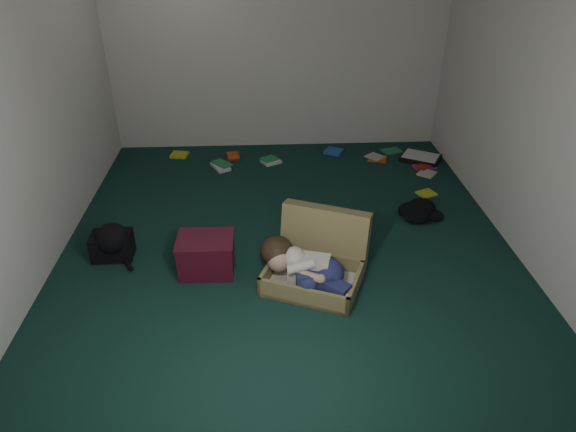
{
  "coord_description": "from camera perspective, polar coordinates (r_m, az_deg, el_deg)",
  "views": [
    {
      "loc": [
        -0.2,
        -3.92,
        2.6
      ],
      "look_at": [
        0.0,
        -0.15,
        0.35
      ],
      "focal_mm": 32.0,
      "sensor_mm": 36.0,
      "label": 1
    }
  ],
  "objects": [
    {
      "name": "floor",
      "position": [
        4.7,
        -0.1,
        -2.73
      ],
      "size": [
        4.5,
        4.5,
        0.0
      ],
      "primitive_type": "plane",
      "color": "#102E27",
      "rests_on": "ground"
    },
    {
      "name": "wall_front",
      "position": [
        2.12,
        3.0,
        -6.97
      ],
      "size": [
        4.5,
        0.0,
        4.5
      ],
      "primitive_type": "plane",
      "rotation": [
        -1.57,
        0.0,
        0.0
      ],
      "color": "silver",
      "rests_on": "ground"
    },
    {
      "name": "backpack",
      "position": [
        4.67,
        -18.96,
        -3.03
      ],
      "size": [
        0.43,
        0.34,
        0.25
      ],
      "primitive_type": null,
      "rotation": [
        0.0,
        0.0,
        0.02
      ],
      "color": "black",
      "rests_on": "floor"
    },
    {
      "name": "suitcase",
      "position": [
        4.18,
        3.32,
        -4.89
      ],
      "size": [
        0.95,
        0.94,
        0.54
      ],
      "rotation": [
        0.0,
        0.0,
        -0.39
      ],
      "color": "olive",
      "rests_on": "floor"
    },
    {
      "name": "person",
      "position": [
        4.03,
        1.89,
        -5.7
      ],
      "size": [
        0.71,
        0.59,
        0.33
      ],
      "rotation": [
        0.0,
        0.0,
        -0.39
      ],
      "color": "silver",
      "rests_on": "suitcase"
    },
    {
      "name": "paper_tray",
      "position": [
        6.44,
        14.49,
        6.28
      ],
      "size": [
        0.55,
        0.51,
        0.06
      ],
      "rotation": [
        0.0,
        0.0,
        -0.52
      ],
      "color": "black",
      "rests_on": "floor"
    },
    {
      "name": "maroon_bin",
      "position": [
        4.29,
        -9.05,
        -4.28
      ],
      "size": [
        0.47,
        0.37,
        0.32
      ],
      "rotation": [
        0.0,
        0.0,
        -0.01
      ],
      "color": "#440E1D",
      "rests_on": "floor"
    },
    {
      "name": "clothing_pile",
      "position": [
        5.19,
        14.55,
        0.46
      ],
      "size": [
        0.46,
        0.4,
        0.12
      ],
      "primitive_type": null,
      "rotation": [
        0.0,
        0.0,
        0.24
      ],
      "color": "black",
      "rests_on": "floor"
    },
    {
      "name": "wall_left",
      "position": [
        4.5,
        -26.95,
        10.74
      ],
      "size": [
        0.0,
        4.5,
        4.5
      ],
      "primitive_type": "plane",
      "rotation": [
        1.57,
        0.0,
        1.57
      ],
      "color": "silver",
      "rests_on": "ground"
    },
    {
      "name": "wall_right",
      "position": [
        4.67,
        25.76,
        11.68
      ],
      "size": [
        0.0,
        4.5,
        4.5
      ],
      "primitive_type": "plane",
      "rotation": [
        1.57,
        0.0,
        -1.57
      ],
      "color": "silver",
      "rests_on": "ground"
    },
    {
      "name": "book_scatter",
      "position": [
        6.19,
        5.2,
        5.95
      ],
      "size": [
        3.17,
        1.4,
        0.02
      ],
      "color": "gold",
      "rests_on": "floor"
    },
    {
      "name": "wall_back",
      "position": [
        6.3,
        -1.21,
        18.91
      ],
      "size": [
        4.5,
        0.0,
        4.5
      ],
      "primitive_type": "plane",
      "rotation": [
        1.57,
        0.0,
        0.0
      ],
      "color": "silver",
      "rests_on": "ground"
    }
  ]
}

